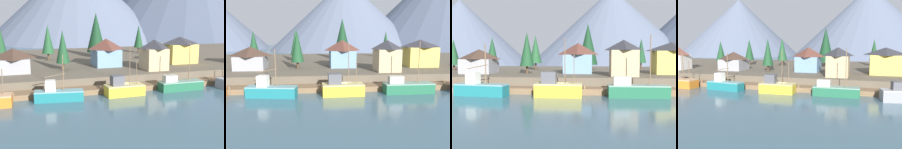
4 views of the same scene
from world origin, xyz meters
The scene contains 20 objects.
ground_plane centered at (0.00, 20.00, -0.50)m, with size 400.00×400.00×1.00m, color #3D5B6B.
dock centered at (0.00, 1.99, 0.50)m, with size 80.00×4.00×1.60m.
shoreline_bank centered at (0.00, 32.00, 1.25)m, with size 400.00×56.00×2.50m, color brown.
mountain_west_peak centered at (-91.52, 152.98, 24.24)m, with size 104.91×104.91×48.47m, color slate.
mountain_central_peak centered at (18.50, 133.92, 24.51)m, with size 106.92×106.92×49.02m, color slate.
fishing_boat_orange centered at (-24.89, -2.02, 1.21)m, with size 9.30×3.74×8.50m.
fishing_boat_teal centered at (-12.48, -1.94, 1.20)m, with size 8.73×3.66×8.22m.
fishing_boat_yellow centered at (-0.20, -1.80, 1.33)m, with size 7.32×3.27×9.09m.
fishing_boat_green centered at (11.91, -1.51, 1.13)m, with size 9.06×2.74×9.49m.
house_yellow centered at (22.28, 16.89, 5.97)m, with size 7.91×6.87×6.81m.
house_grey centered at (-19.68, 15.12, 5.23)m, with size 7.11×6.93×5.34m.
house_blue centered at (2.19, 17.57, 5.95)m, with size 6.49×7.13×6.74m.
house_white centered at (-37.01, 12.09, 6.03)m, with size 6.27×5.39×6.91m.
house_tan centered at (11.23, 9.30, 6.03)m, with size 5.26×6.07×6.91m.
conifer_near_left centered at (20.15, 39.86, 7.95)m, with size 2.98×2.98×9.14m.
conifer_near_right centered at (4.30, 34.99, 9.76)m, with size 5.59×5.59×13.12m.
conifer_mid_left centered at (-8.85, 15.01, 7.83)m, with size 3.10×3.10×9.07m.
conifer_mid_right centered at (-22.69, 31.56, 8.03)m, with size 3.26×3.26×9.23m.
conifer_back_left centered at (-10.32, 31.97, 8.26)m, with size 3.38×3.38×9.67m.
conifer_back_right centered at (-32.90, 29.14, 7.44)m, with size 3.47×3.47×8.54m.
Camera 4 is at (17.44, -50.17, 10.41)m, focal length 39.95 mm.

